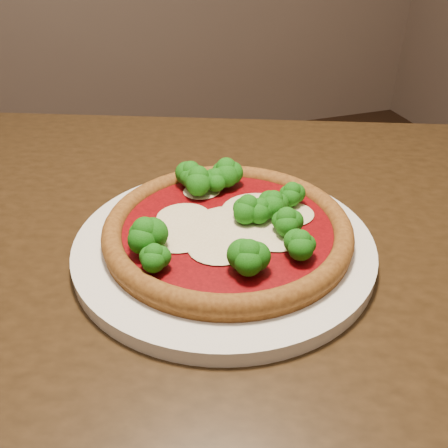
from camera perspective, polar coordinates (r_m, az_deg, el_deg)
name	(u,v)px	position (r m, az deg, el deg)	size (l,w,h in m)	color
dining_table	(209,303)	(0.67, -1.78, -9.01)	(1.49, 1.26, 0.75)	black
plate	(224,246)	(0.60, 0.00, -2.47)	(0.36, 0.36, 0.02)	silver
pizza	(228,224)	(0.59, 0.46, 0.02)	(0.30, 0.30, 0.06)	brown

